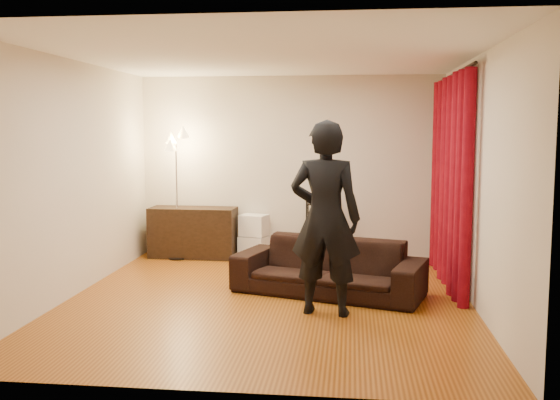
# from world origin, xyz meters

# --- Properties ---
(floor) EXTENTS (5.00, 5.00, 0.00)m
(floor) POSITION_xyz_m (0.00, 0.00, 0.00)
(floor) COLOR #95561A
(floor) RESTS_ON ground
(ceiling) EXTENTS (5.00, 5.00, 0.00)m
(ceiling) POSITION_xyz_m (0.00, 0.00, 2.70)
(ceiling) COLOR white
(ceiling) RESTS_ON ground
(wall_back) EXTENTS (5.00, 0.00, 5.00)m
(wall_back) POSITION_xyz_m (0.00, 2.50, 1.35)
(wall_back) COLOR beige
(wall_back) RESTS_ON ground
(wall_front) EXTENTS (5.00, 0.00, 5.00)m
(wall_front) POSITION_xyz_m (0.00, -2.50, 1.35)
(wall_front) COLOR beige
(wall_front) RESTS_ON ground
(wall_left) EXTENTS (0.00, 5.00, 5.00)m
(wall_left) POSITION_xyz_m (-2.25, 0.00, 1.35)
(wall_left) COLOR beige
(wall_left) RESTS_ON ground
(wall_right) EXTENTS (0.00, 5.00, 5.00)m
(wall_right) POSITION_xyz_m (2.25, 0.00, 1.35)
(wall_right) COLOR beige
(wall_right) RESTS_ON ground
(curtain_rod) EXTENTS (0.04, 2.65, 0.04)m
(curtain_rod) POSITION_xyz_m (2.15, 1.12, 2.58)
(curtain_rod) COLOR black
(curtain_rod) RESTS_ON wall_right
(curtain) EXTENTS (0.22, 2.65, 2.55)m
(curtain) POSITION_xyz_m (2.13, 1.12, 1.28)
(curtain) COLOR maroon
(curtain) RESTS_ON ground
(sofa) EXTENTS (2.33, 1.45, 0.63)m
(sofa) POSITION_xyz_m (0.66, 0.34, 0.32)
(sofa) COLOR black
(sofa) RESTS_ON ground
(person) EXTENTS (0.79, 0.57, 2.01)m
(person) POSITION_xyz_m (0.65, -0.45, 1.00)
(person) COLOR black
(person) RESTS_ON ground
(media_cabinet) EXTENTS (1.30, 0.51, 0.75)m
(media_cabinet) POSITION_xyz_m (-1.43, 2.23, 0.37)
(media_cabinet) COLOR black
(media_cabinet) RESTS_ON ground
(storage_boxes) EXTENTS (0.46, 0.41, 0.65)m
(storage_boxes) POSITION_xyz_m (-0.53, 2.31, 0.32)
(storage_boxes) COLOR silver
(storage_boxes) RESTS_ON ground
(wire_shelf) EXTENTS (0.50, 0.41, 0.97)m
(wire_shelf) POSITION_xyz_m (0.50, 2.19, 0.49)
(wire_shelf) COLOR black
(wire_shelf) RESTS_ON ground
(floor_lamp) EXTENTS (0.44, 0.44, 1.88)m
(floor_lamp) POSITION_xyz_m (-1.63, 2.07, 0.94)
(floor_lamp) COLOR silver
(floor_lamp) RESTS_ON ground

